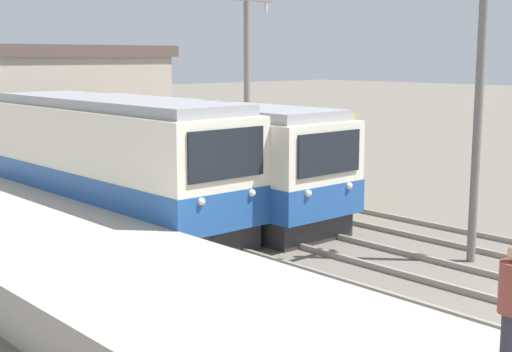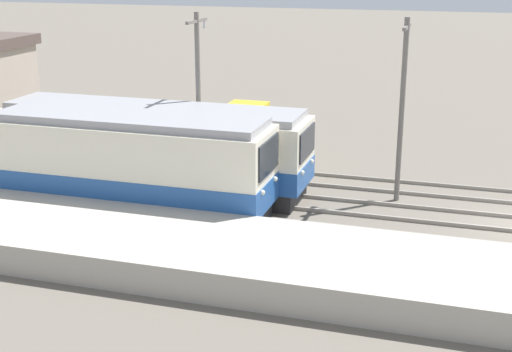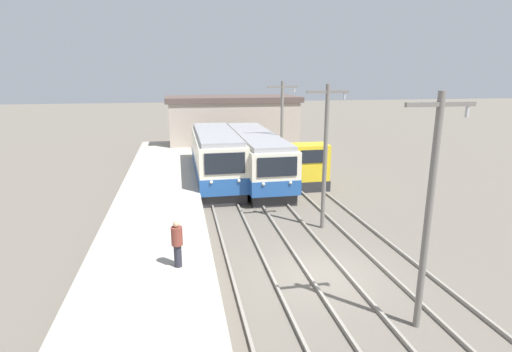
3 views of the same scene
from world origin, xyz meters
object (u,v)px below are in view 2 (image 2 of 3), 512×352
(commuter_train_left, at_px, (132,169))
(catenary_mast_mid, at_px, (402,104))
(commuter_train_center, at_px, (154,151))
(shunting_locomotive, at_px, (213,145))
(catenary_mast_far, at_px, (198,92))

(commuter_train_left, distance_m, catenary_mast_mid, 10.17)
(commuter_train_left, bearing_deg, commuter_train_center, 8.63)
(shunting_locomotive, height_order, catenary_mast_far, catenary_mast_far)
(shunting_locomotive, bearing_deg, commuter_train_left, 170.93)
(commuter_train_left, height_order, shunting_locomotive, commuter_train_left)
(shunting_locomotive, distance_m, catenary_mast_far, 2.97)
(commuter_train_left, xyz_separation_m, shunting_locomotive, (5.80, -0.93, -0.49))
(commuter_train_left, height_order, catenary_mast_mid, catenary_mast_mid)
(shunting_locomotive, bearing_deg, catenary_mast_mid, -100.50)
(commuter_train_left, xyz_separation_m, commuter_train_center, (2.80, 0.42, -0.10))
(catenary_mast_mid, xyz_separation_m, catenary_mast_far, (0.00, 8.06, 0.00))
(commuter_train_left, relative_size, catenary_mast_mid, 1.49)
(commuter_train_center, bearing_deg, catenary_mast_far, -41.58)
(catenary_mast_mid, bearing_deg, shunting_locomotive, 79.50)
(commuter_train_center, distance_m, catenary_mast_far, 2.96)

